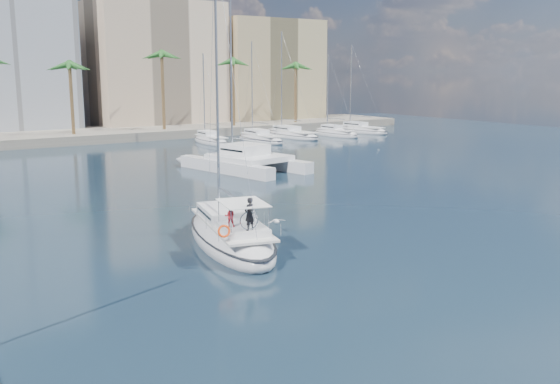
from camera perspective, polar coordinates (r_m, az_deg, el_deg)
ground at (r=32.92m, az=0.92°, el=-5.48°), size 160.00×160.00×0.00m
quay at (r=89.17m, az=-22.17°, el=4.56°), size 120.00×14.00×1.20m
building_beige at (r=103.92m, az=-11.49°, el=11.14°), size 20.00×14.00×20.00m
building_tan_right at (r=111.46m, az=-1.37°, el=10.82°), size 18.00×12.00×18.00m
palm_centre at (r=84.84m, az=-22.07°, el=10.84°), size 3.60×3.60×12.30m
palm_right at (r=97.89m, az=-1.85°, el=11.54°), size 3.60×3.60×12.30m
main_sloop at (r=34.15m, az=-4.54°, el=-3.99°), size 6.28×11.93×16.91m
catamaran at (r=59.68m, az=-3.12°, el=3.10°), size 8.34×13.23×17.90m
seagull at (r=36.45m, az=-0.35°, el=-2.68°), size 1.19×0.51×0.22m
moored_yacht_a at (r=82.76m, az=-6.36°, el=4.45°), size 3.37×9.52×11.90m
moored_yacht_b at (r=84.25m, az=-1.79°, el=4.62°), size 3.32×10.83×13.72m
moored_yacht_c at (r=89.48m, az=1.06°, el=5.00°), size 3.98×12.33×15.54m
moored_yacht_d at (r=91.79m, az=5.12°, el=5.11°), size 3.52×9.55×11.90m
moored_yacht_e at (r=97.49m, az=7.36°, el=5.41°), size 4.61×11.11×13.72m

